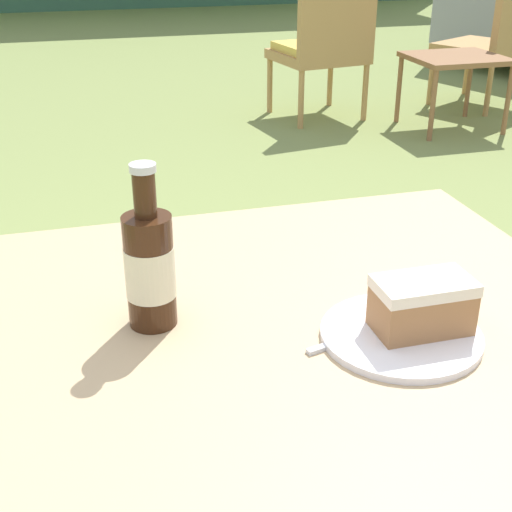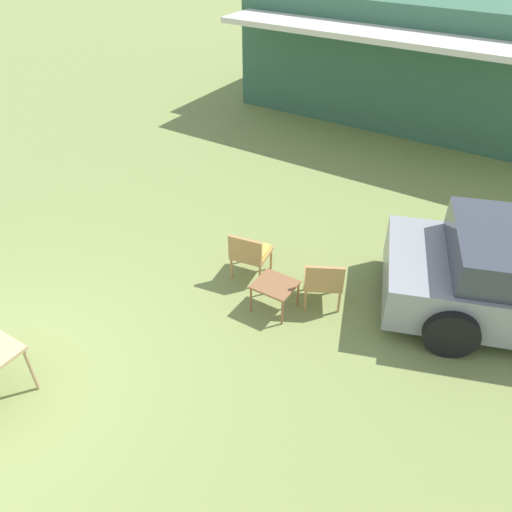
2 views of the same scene
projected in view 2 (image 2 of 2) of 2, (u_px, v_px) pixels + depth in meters
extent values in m
cube|color=#38664C|center=(429.00, 56.00, 12.35)|extent=(8.62, 3.81, 2.84)
cube|color=silver|center=(402.00, 38.00, 10.11)|extent=(8.19, 1.20, 0.12)
cylinder|color=black|center=(440.00, 247.00, 7.66)|extent=(0.71, 0.42, 0.69)
cylinder|color=black|center=(451.00, 333.00, 6.18)|extent=(0.71, 0.42, 0.69)
cylinder|color=#B2844C|center=(271.00, 259.00, 7.68)|extent=(0.04, 0.04, 0.36)
cylinder|color=#B2844C|center=(244.00, 252.00, 7.82)|extent=(0.04, 0.04, 0.36)
cylinder|color=#B2844C|center=(260.00, 276.00, 7.35)|extent=(0.04, 0.04, 0.36)
cylinder|color=#B2844C|center=(232.00, 268.00, 7.50)|extent=(0.04, 0.04, 0.36)
cube|color=#B2844C|center=(251.00, 253.00, 7.46)|extent=(0.59, 0.57, 0.06)
cube|color=#B2844C|center=(245.00, 249.00, 7.17)|extent=(0.52, 0.13, 0.36)
cube|color=gold|center=(251.00, 250.00, 7.43)|extent=(0.53, 0.49, 0.05)
cylinder|color=#B2844C|center=(337.00, 282.00, 7.24)|extent=(0.04, 0.04, 0.36)
cylinder|color=#B2844C|center=(305.00, 280.00, 7.27)|extent=(0.04, 0.04, 0.36)
cylinder|color=#B2844C|center=(339.00, 302.00, 6.89)|extent=(0.04, 0.04, 0.36)
cylinder|color=#B2844C|center=(305.00, 300.00, 6.91)|extent=(0.04, 0.04, 0.36)
cube|color=#B2844C|center=(323.00, 279.00, 6.95)|extent=(0.69, 0.68, 0.06)
cube|color=#B2844C|center=(325.00, 278.00, 6.65)|extent=(0.48, 0.29, 0.36)
cube|color=brown|center=(275.00, 285.00, 6.80)|extent=(0.55, 0.49, 0.03)
cylinder|color=brown|center=(251.00, 300.00, 6.89)|extent=(0.03, 0.03, 0.41)
cylinder|color=brown|center=(282.00, 313.00, 6.68)|extent=(0.03, 0.03, 0.41)
cylinder|color=brown|center=(268.00, 282.00, 7.19)|extent=(0.03, 0.03, 0.41)
cylinder|color=brown|center=(298.00, 294.00, 6.98)|extent=(0.03, 0.03, 0.41)
cylinder|color=tan|center=(31.00, 370.00, 5.73)|extent=(0.04, 0.04, 0.67)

